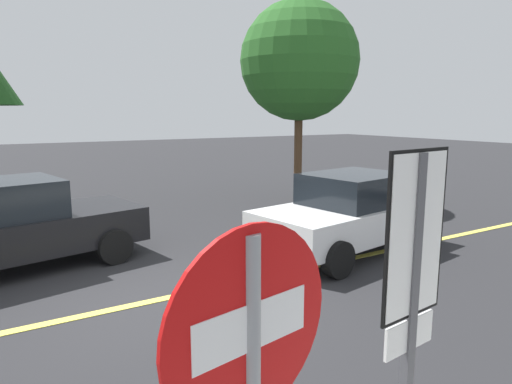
{
  "coord_description": "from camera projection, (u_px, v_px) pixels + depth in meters",
  "views": [
    {
      "loc": [
        -1.83,
        -6.14,
        2.71
      ],
      "look_at": [
        1.98,
        0.24,
        1.42
      ],
      "focal_mm": 31.78,
      "sensor_mm": 36.0,
      "label": 1
    }
  ],
  "objects": [
    {
      "name": "speed_limit_sign",
      "position": [
        413.0,
        279.0,
        2.64
      ],
      "size": [
        0.54,
        0.08,
        2.52
      ],
      "color": "#4C4C51",
      "rests_on": "ground_plane"
    },
    {
      "name": "tree_left_verge",
      "position": [
        300.0,
        61.0,
        13.53
      ],
      "size": [
        3.56,
        3.56,
        6.04
      ],
      "color": "#513823",
      "rests_on": "ground_plane"
    },
    {
      "name": "car_black_near_curb",
      "position": [
        1.0,
        227.0,
        7.75
      ],
      "size": [
        4.8,
        2.67,
        1.59
      ],
      "color": "black",
      "rests_on": "ground_plane"
    },
    {
      "name": "ground_plane",
      "position": [
        148.0,
        302.0,
        6.58
      ],
      "size": [
        80.0,
        80.0,
        0.0
      ],
      "primitive_type": "plane",
      "color": "#262628"
    },
    {
      "name": "car_white_mid_road",
      "position": [
        349.0,
        212.0,
        8.99
      ],
      "size": [
        4.14,
        2.49,
        1.54
      ],
      "color": "white",
      "rests_on": "ground_plane"
    },
    {
      "name": "lane_marking_centre",
      "position": [
        312.0,
        267.0,
        8.1
      ],
      "size": [
        28.0,
        0.16,
        0.01
      ],
      "primitive_type": "cube",
      "color": "#E0D14C"
    }
  ]
}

